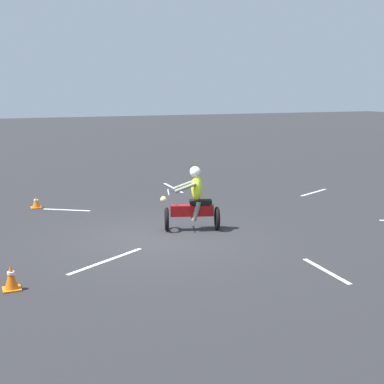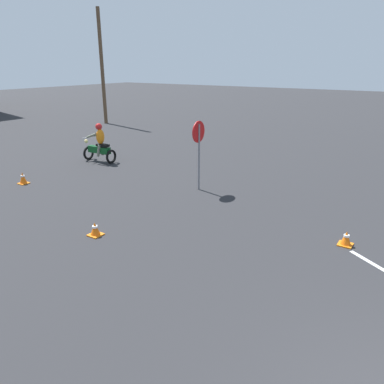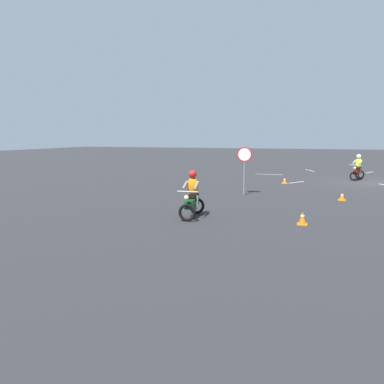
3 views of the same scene
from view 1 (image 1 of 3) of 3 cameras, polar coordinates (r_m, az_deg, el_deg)
name	(u,v)px [view 1 (image 1 of 3)]	position (r m, az deg, el deg)	size (l,w,h in m)	color
ground_plane	(161,239)	(13.06, -3.34, -4.98)	(120.00, 120.00, 0.00)	#28282B
motorcycle_rider_foreground	(193,203)	(13.65, 0.15, -1.13)	(1.05, 1.55, 1.66)	black
traffic_cone_near_left	(36,203)	(17.01, -16.29, -1.09)	(0.32, 0.32, 0.35)	orange
traffic_cone_mid_center	(11,278)	(10.27, -18.73, -8.66)	(0.32, 0.32, 0.47)	orange
lane_stripe_e	(173,188)	(19.72, -2.03, 0.46)	(0.10, 2.04, 0.01)	silver
lane_stripe_ne	(67,210)	(16.52, -13.22, -1.86)	(0.10, 1.49, 0.01)	silver
lane_stripe_nw	(107,261)	(11.53, -9.10, -7.25)	(0.10, 2.16, 0.01)	silver
lane_stripe_w	(326,271)	(11.11, 14.09, -8.14)	(0.10, 1.61, 0.01)	silver
lane_stripe_se	(314,192)	(19.30, 12.87, -0.04)	(0.10, 1.72, 0.01)	silver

